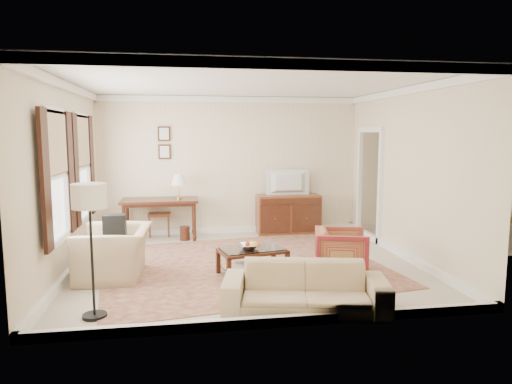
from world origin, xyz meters
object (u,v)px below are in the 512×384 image
object	(u,v)px
club_armchair	(114,244)
sideboard	(288,214)
striped_armchair	(341,250)
writing_desk	(160,204)
tv	(289,174)
sofa	(305,280)
coffee_table	(252,255)

from	to	relation	value
club_armchair	sideboard	bearing A→B (deg)	130.91
sideboard	striped_armchair	bearing A→B (deg)	-87.46
writing_desk	sideboard	distance (m)	2.70
tv	striped_armchair	distance (m)	3.09
striped_armchair	club_armchair	world-z (taller)	club_armchair
writing_desk	striped_armchair	size ratio (longest dim) A/B	1.95
club_armchair	writing_desk	bearing A→B (deg)	169.38
sofa	club_armchair	bearing A→B (deg)	157.06
tv	club_armchair	xyz separation A→B (m)	(-3.23, -2.56, -0.77)
writing_desk	club_armchair	size ratio (longest dim) A/B	1.31
sideboard	tv	distance (m)	0.86
writing_desk	sideboard	size ratio (longest dim) A/B	1.12
coffee_table	club_armchair	xyz separation A→B (m)	(-2.03, 0.22, 0.19)
tv	striped_armchair	xyz separation A→B (m)	(0.13, -2.96, -0.88)
writing_desk	sofa	bearing A→B (deg)	-65.07
writing_desk	sofa	xyz separation A→B (m)	(1.90, -4.09, -0.33)
writing_desk	coffee_table	xyz separation A→B (m)	(1.49, -2.61, -0.40)
club_armchair	sofa	bearing A→B (deg)	57.54
tv	club_armchair	world-z (taller)	tv
sideboard	coffee_table	bearing A→B (deg)	-113.11
sideboard	coffee_table	size ratio (longest dim) A/B	1.24
writing_desk	coffee_table	world-z (taller)	writing_desk
tv	coffee_table	xyz separation A→B (m)	(-1.19, -2.78, -0.95)
sofa	coffee_table	bearing A→B (deg)	117.56
striped_armchair	coffee_table	bearing A→B (deg)	97.50
writing_desk	striped_armchair	distance (m)	3.98
sideboard	sofa	distance (m)	4.35
coffee_table	writing_desk	bearing A→B (deg)	119.62
sideboard	striped_armchair	distance (m)	2.98
sideboard	tv	xyz separation A→B (m)	(0.00, -0.02, 0.86)
club_armchair	coffee_table	bearing A→B (deg)	86.06
writing_desk	tv	size ratio (longest dim) A/B	1.70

